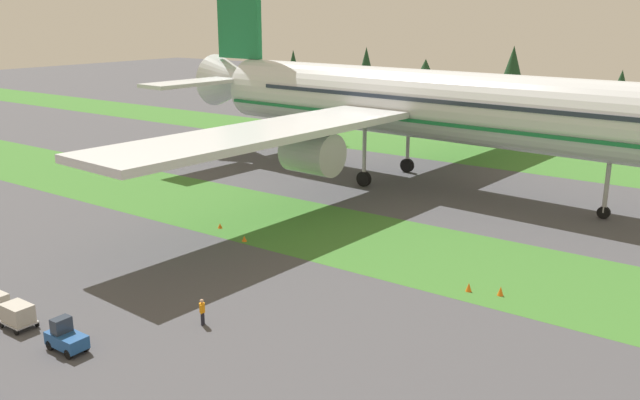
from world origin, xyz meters
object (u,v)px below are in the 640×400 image
(baggage_tug, at_px, (66,337))
(taxiway_marker_3, at_px, (469,287))
(airliner, at_px, (408,102))
(cargo_dolly_lead, at_px, (18,314))
(ground_crew_marshaller, at_px, (202,311))
(taxiway_marker_2, at_px, (220,226))
(taxiway_marker_1, at_px, (501,291))
(taxiway_marker_0, at_px, (244,239))

(baggage_tug, height_order, taxiway_marker_3, baggage_tug)
(airliner, distance_m, cargo_dolly_lead, 47.95)
(airliner, relative_size, baggage_tug, 30.56)
(airliner, bearing_deg, ground_crew_marshaller, 14.48)
(ground_crew_marshaller, bearing_deg, airliner, 161.18)
(baggage_tug, xyz_separation_m, cargo_dolly_lead, (-5.03, -0.00, 0.10))
(cargo_dolly_lead, height_order, ground_crew_marshaller, ground_crew_marshaller)
(airliner, distance_m, taxiway_marker_2, 27.32)
(baggage_tug, xyz_separation_m, taxiway_marker_3, (15.49, 21.83, -0.49))
(taxiway_marker_1, xyz_separation_m, taxiway_marker_3, (-2.10, -0.62, -0.01))
(airliner, height_order, cargo_dolly_lead, airliner)
(taxiway_marker_0, relative_size, taxiway_marker_2, 1.03)
(cargo_dolly_lead, distance_m, ground_crew_marshaller, 11.47)
(airliner, relative_size, taxiway_marker_3, 122.62)
(airliner, relative_size, cargo_dolly_lead, 36.11)
(airliner, distance_m, taxiway_marker_0, 28.17)
(airliner, height_order, baggage_tug, airliner)
(baggage_tug, bearing_deg, cargo_dolly_lead, -90.00)
(taxiway_marker_1, bearing_deg, airliner, 130.61)
(taxiway_marker_1, bearing_deg, taxiway_marker_0, -175.10)
(baggage_tug, xyz_separation_m, taxiway_marker_2, (-8.96, 21.98, -0.58))
(ground_crew_marshaller, height_order, taxiway_marker_0, ground_crew_marshaller)
(taxiway_marker_3, bearing_deg, airliner, 127.01)
(taxiway_marker_2, bearing_deg, taxiway_marker_0, -18.55)
(baggage_tug, distance_m, taxiway_marker_3, 26.77)
(taxiway_marker_0, height_order, taxiway_marker_3, taxiway_marker_3)
(airliner, height_order, ground_crew_marshaller, airliner)
(airliner, relative_size, taxiway_marker_0, 164.79)
(baggage_tug, bearing_deg, ground_crew_marshaller, 150.20)
(cargo_dolly_lead, height_order, taxiway_marker_2, cargo_dolly_lead)
(taxiway_marker_0, relative_size, taxiway_marker_3, 0.74)
(airliner, height_order, taxiway_marker_2, airliner)
(taxiway_marker_0, relative_size, taxiway_marker_1, 0.72)
(cargo_dolly_lead, distance_m, taxiway_marker_3, 29.96)
(cargo_dolly_lead, relative_size, taxiway_marker_3, 3.40)
(taxiway_marker_0, bearing_deg, cargo_dolly_lead, -90.99)
(baggage_tug, xyz_separation_m, ground_crew_marshaller, (4.02, 7.04, 0.13))
(ground_crew_marshaller, distance_m, taxiway_marker_0, 16.07)
(baggage_tug, bearing_deg, taxiway_marker_0, -167.24)
(airliner, bearing_deg, taxiway_marker_1, 44.30)
(taxiway_marker_0, bearing_deg, baggage_tug, -77.19)
(taxiway_marker_3, bearing_deg, cargo_dolly_lead, -133.22)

